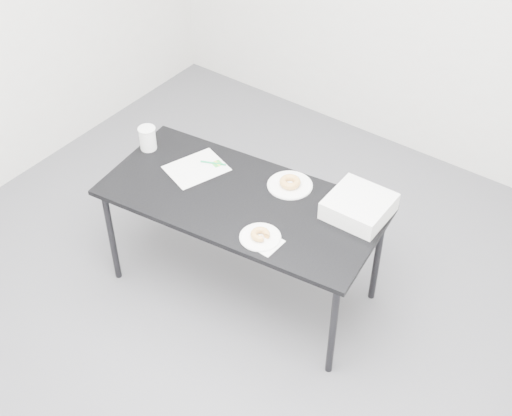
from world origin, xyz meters
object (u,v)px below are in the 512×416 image
Objects in this scene: scorecard at (196,168)px; plate_far at (290,185)px; pen at (213,163)px; bakery_box at (359,206)px; table at (242,206)px; plate_near at (260,237)px; donut_near at (260,234)px; coffee_cup at (148,138)px; donut_far at (290,182)px.

scorecard is 1.28× the size of plate_far.
bakery_box is at bearing -15.72° from pen.
table is 7.56× the size of plate_near.
donut_near is 0.32× the size of bakery_box.
plate_near is 0.98m from coffee_cup.
scorecard is 0.53m from plate_far.
bakery_box reaches higher than table.
donut_near is 0.85× the size of donut_far.
pen is 1.49× the size of donut_near.
scorecard is 0.66m from donut_near.
scorecard reaches higher than table.
scorecard is at bearing 158.45° from donut_near.
donut_far is (0.45, 0.10, 0.02)m from pen.
donut_far is at bearing 51.24° from table.
bakery_box is (0.56, 0.26, 0.10)m from table.
plate_far is 0.87m from coffee_cup.
scorecard is at bearing 164.29° from table.
bakery_box is (0.41, 0.02, 0.05)m from plate_far.
bakery_box is at bearing 9.87° from coffee_cup.
donut_near is at bearing -13.29° from coffee_cup.
table is 11.16× the size of coffee_cup.
plate_far reaches higher than scorecard.
bakery_box is at bearing 55.89° from plate_near.
plate_near is at bearing -124.94° from bakery_box.
coffee_cup reaches higher than scorecard.
pen reaches higher than plate_near.
plate_near is at bearing 0.00° from donut_near.
donut_near reaches higher than plate_far.
donut_far reaches higher than plate_near.
donut_far reaches higher than donut_near.
table is at bearing -3.16° from coffee_cup.
table is at bearing -121.85° from donut_far.
plate_near is at bearing -42.93° from table.
donut_near is (0.26, -0.19, 0.08)m from table.
donut_far is at bearing -178.09° from bakery_box.
table is 0.62m from bakery_box.
table is 6.40× the size of plate_far.
plate_far is (-0.11, 0.42, -0.00)m from plate_near.
scorecard is at bearing 158.45° from plate_near.
coffee_cup is 0.46× the size of bakery_box.
bakery_box is (0.86, 0.12, 0.04)m from pen.
table is 13.64× the size of donut_far.
table is 10.79× the size of pen.
plate_near reaches higher than scorecard.
pen is 0.46m from donut_far.
coffee_cup is (-0.34, -0.02, 0.07)m from scorecard.
pen is (0.05, 0.09, 0.01)m from scorecard.
donut_far is (-0.11, 0.42, 0.00)m from donut_near.
table is 0.33m from donut_near.
coffee_cup is at bearing 171.42° from pen.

